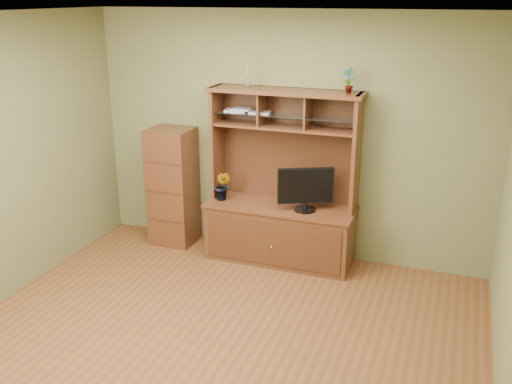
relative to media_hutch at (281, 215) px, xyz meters
The scene contains 8 objects.
room 1.92m from the media_hutch, 90.84° to the right, with size 4.54×4.04×2.74m.
media_hutch is the anchor object (origin of this frame).
monitor 0.48m from the media_hutch, 15.92° to the right, with size 0.56×0.29×0.47m.
orchid_plant 0.73m from the media_hutch, behind, with size 0.18×0.15×0.34m, color #3C6121.
top_plant 1.65m from the media_hutch, ahead, with size 0.13×0.09×0.26m, color #365C20.
reed_diffuser 1.55m from the media_hutch, 169.56° to the left, with size 0.06×0.06×0.28m.
magazines 1.21m from the media_hutch, behind, with size 0.53×0.21×0.04m.
side_cabinet 1.36m from the media_hutch, behind, with size 0.50×0.45×1.39m.
Camera 1 is at (1.78, -3.87, 2.84)m, focal length 40.00 mm.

